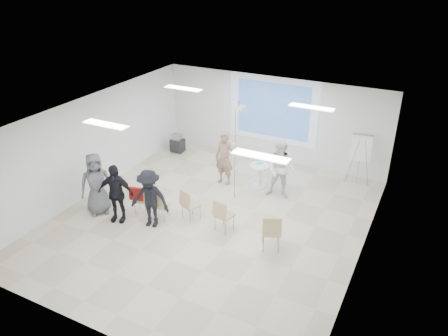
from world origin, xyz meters
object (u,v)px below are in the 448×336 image
at_px(chair_right_inner, 222,214).
at_px(flipchart_easel, 361,148).
at_px(player_right, 281,166).
at_px(av_cart, 177,144).
at_px(chair_center, 189,203).
at_px(audience_left, 115,189).
at_px(chair_left_mid, 141,199).
at_px(chair_left_inner, 160,204).
at_px(audience_outer, 96,180).
at_px(audience_mid, 149,195).
at_px(laptop, 162,204).
at_px(player_left, 225,155).
at_px(chair_far_left, 118,187).
at_px(pedestal_table, 259,174).
at_px(chair_right_far, 271,230).

xyz_separation_m(chair_right_inner, flipchart_easel, (2.60, 4.31, 0.71)).
height_order(player_right, av_cart, player_right).
xyz_separation_m(chair_center, audience_left, (-1.76, -0.87, 0.42)).
xyz_separation_m(chair_left_mid, chair_right_inner, (2.43, 0.26, 0.05)).
distance_m(chair_left_mid, chair_left_inner, 0.64).
xyz_separation_m(chair_left_inner, audience_left, (-1.04, -0.54, 0.47)).
bearing_deg(audience_outer, flipchart_easel, -7.03).
xyz_separation_m(audience_mid, av_cart, (-2.02, 4.49, -0.61)).
relative_size(laptop, audience_mid, 0.16).
bearing_deg(player_left, chair_center, -83.33).
xyz_separation_m(chair_far_left, laptop, (1.66, -0.18, -0.02)).
height_order(chair_left_mid, chair_right_inner, chair_right_inner).
height_order(chair_right_inner, audience_left, audience_left).
height_order(chair_left_inner, chair_right_inner, chair_right_inner).
bearing_deg(player_left, player_right, 3.21).
xyz_separation_m(pedestal_table, audience_left, (-2.71, -3.55, 0.54)).
xyz_separation_m(pedestal_table, chair_right_far, (1.55, -2.94, 0.16)).
bearing_deg(flipchart_easel, audience_mid, -141.74).
height_order(pedestal_table, chair_far_left, chair_far_left).
relative_size(chair_right_inner, flipchart_easel, 0.54).
relative_size(chair_center, chair_right_far, 0.93).
height_order(pedestal_table, chair_right_inner, chair_right_inner).
height_order(chair_left_inner, laptop, chair_left_inner).
relative_size(audience_left, av_cart, 2.75).
distance_m(pedestal_table, chair_far_left, 4.32).
distance_m(flipchart_easel, av_cart, 6.55).
relative_size(player_left, chair_right_far, 1.98).
bearing_deg(chair_right_far, chair_far_left, 153.25).
bearing_deg(laptop, chair_far_left, -15.18).
distance_m(laptop, audience_mid, 0.66).
xyz_separation_m(chair_center, flipchart_easel, (3.67, 4.23, 0.72)).
distance_m(chair_right_inner, laptop, 1.81).
relative_size(chair_right_inner, audience_mid, 0.49).
height_order(chair_center, audience_outer, audience_outer).
bearing_deg(audience_left, av_cart, 86.17).
bearing_deg(chair_right_far, laptop, 155.28).
xyz_separation_m(laptop, audience_outer, (-1.76, -0.55, 0.56)).
height_order(chair_right_inner, laptop, chair_right_inner).
bearing_deg(chair_left_inner, av_cart, 107.76).
xyz_separation_m(pedestal_table, chair_left_inner, (-1.68, -3.01, 0.07)).
bearing_deg(chair_left_inner, chair_center, 15.63).
distance_m(chair_right_far, audience_outer, 5.04).
bearing_deg(audience_mid, chair_right_far, -2.95).
relative_size(chair_right_far, audience_left, 0.52).
xyz_separation_m(chair_right_far, flipchart_easel, (1.16, 4.49, 0.68)).
distance_m(chair_left_inner, audience_mid, 0.57).
bearing_deg(av_cart, audience_left, -79.09).
relative_size(chair_left_inner, laptop, 2.73).
xyz_separation_m(player_right, audience_left, (-3.51, -3.25, -0.05)).
relative_size(chair_right_far, av_cart, 1.42).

